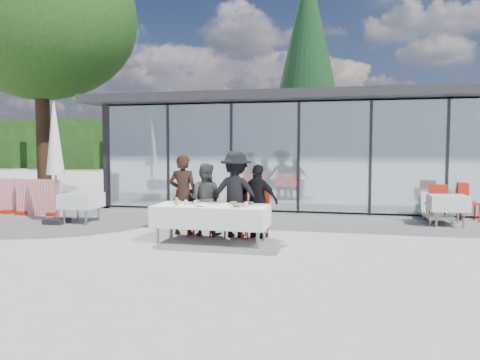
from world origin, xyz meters
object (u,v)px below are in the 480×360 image
object	(u,v)px
diner_chair_a	(184,210)
diner_d	(258,201)
spare_table_left	(81,201)
plate_a	(177,202)
spare_chair_a	(468,200)
dining_table	(211,216)
plate_c	(233,203)
plate_d	(250,204)
lounger	(436,211)
diner_b	(205,199)
juice_bottle	(177,201)
market_umbrella	(55,146)
deciduous_tree	(40,20)
spare_chair_b	(437,201)
conifer_tree	(307,59)
diner_chair_c	(236,211)
folded_eyeglasses	(199,206)
plate_b	(196,202)
spare_table_right	(448,203)
diner_a	(183,195)
plate_extra	(236,206)
diner_c	(236,194)
diner_chair_d	(259,212)
diner_chair_b	(206,210)

from	to	relation	value
diner_chair_a	diner_d	distance (m)	1.67
diner_d	spare_table_left	distance (m)	4.77
plate_a	spare_chair_a	distance (m)	7.59
dining_table	plate_c	world-z (taller)	plate_c
plate_d	lounger	size ratio (longest dim) A/B	0.19
diner_b	spare_chair_a	distance (m)	6.95
dining_table	diner_b	distance (m)	0.83
dining_table	juice_bottle	size ratio (longest dim) A/B	14.63
market_umbrella	deciduous_tree	size ratio (longest dim) A/B	0.32
spare_chair_b	conifer_tree	bearing A→B (deg)	112.86
diner_chair_c	folded_eyeglasses	world-z (taller)	diner_chair_c
plate_d	diner_b	bearing A→B (deg)	155.88
plate_d	plate_b	bearing A→B (deg)	-179.68
plate_d	juice_bottle	xyz separation A→B (m)	(-1.40, -0.40, 0.05)
plate_b	spare_table_right	xyz separation A→B (m)	(5.38, 2.98, -0.22)
plate_d	folded_eyeglasses	xyz separation A→B (m)	(-0.89, -0.51, -0.02)
deciduous_tree	diner_chair_c	bearing A→B (deg)	-32.89
diner_b	plate_b	world-z (taller)	diner_b
diner_a	plate_extra	xyz separation A→B (m)	(1.42, -0.98, -0.10)
diner_a	diner_b	distance (m)	0.50
diner_a	market_umbrella	bearing A→B (deg)	-10.06
juice_bottle	deciduous_tree	bearing A→B (deg)	139.50
spare_table_right	conifer_tree	world-z (taller)	conifer_tree
lounger	conifer_tree	xyz separation A→B (m)	(-4.09, 9.44, 5.73)
diner_chair_a	plate_d	distance (m)	1.69
market_umbrella	dining_table	bearing A→B (deg)	-17.33
plate_a	spare_chair_b	size ratio (longest dim) A/B	0.27
lounger	deciduous_tree	distance (m)	14.69
folded_eyeglasses	market_umbrella	xyz separation A→B (m)	(-4.25, 1.67, 1.18)
diner_c	diner_chair_d	world-z (taller)	diner_c
diner_chair_b	plate_b	size ratio (longest dim) A/B	3.76
diner_a	spare_table_left	bearing A→B (deg)	-16.28
diner_chair_d	folded_eyeglasses	distance (m)	1.44
dining_table	diner_c	size ratio (longest dim) A/B	1.25
diner_chair_d	plate_extra	distance (m)	1.08
diner_chair_b	diner_d	bearing A→B (deg)	-1.98
diner_chair_a	diner_chair_d	size ratio (longest dim) A/B	1.00
diner_d	market_umbrella	xyz separation A→B (m)	(-5.22, 0.66, 1.16)
dining_table	diner_c	distance (m)	0.87
spare_table_left	lounger	distance (m)	9.00
spare_chair_b	diner_c	bearing A→B (deg)	-146.86
diner_chair_a	plate_extra	bearing A→B (deg)	-35.84
plate_a	plate_b	world-z (taller)	same
spare_chair_b	diner_chair_d	bearing A→B (deg)	-144.20
diner_chair_a	spare_chair_b	distance (m)	6.36
plate_c	spare_chair_a	world-z (taller)	spare_chair_a
deciduous_tree	conifer_tree	size ratio (longest dim) A/B	0.89
market_umbrella	conifer_tree	bearing A→B (deg)	66.58
diner_b	diner_chair_d	bearing A→B (deg)	-172.34
diner_b	plate_c	xyz separation A→B (m)	(0.76, -0.53, -0.00)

